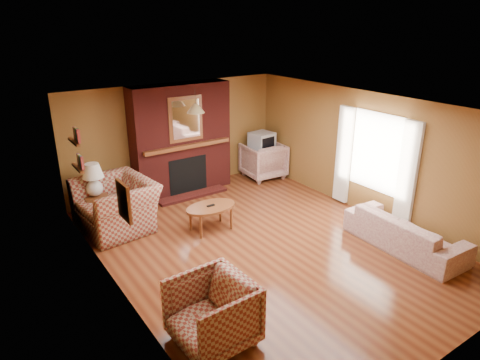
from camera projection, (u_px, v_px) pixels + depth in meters
floor at (264, 245)px, 7.39m from camera, size 6.50×6.50×0.00m
ceiling at (268, 107)px, 6.54m from camera, size 6.50×6.50×0.00m
wall_back at (176, 137)px, 9.47m from camera, size 6.50×0.00×6.50m
wall_front at (456, 272)px, 4.46m from camera, size 6.50×0.00×6.50m
wall_left at (116, 219)px, 5.64m from camera, size 0.00×6.50×6.50m
wall_right at (368, 154)px, 8.29m from camera, size 0.00×6.50×6.50m
fireplace at (182, 140)px, 9.27m from camera, size 2.20×0.82×2.40m
window_right at (374, 161)px, 8.13m from camera, size 0.10×1.85×2.00m
bookshelf at (77, 150)px, 6.97m from camera, size 0.09×0.55×0.71m
botanical_print at (124, 201)px, 5.31m from camera, size 0.05×0.40×0.50m
pendant_light at (196, 108)px, 8.45m from camera, size 0.36×0.36×0.48m
plaid_loveseat at (116, 205)px, 7.85m from camera, size 1.37×1.53×0.92m
plaid_armchair at (212, 313)px, 5.05m from camera, size 0.95×0.92×0.84m
floral_sofa at (405, 232)px, 7.21m from camera, size 0.88×2.08×0.60m
floral_armchair at (263, 160)px, 10.41m from camera, size 0.98×1.00×0.84m
coffee_table at (211, 209)px, 7.79m from camera, size 0.96×0.60×0.49m
side_table at (97, 210)px, 8.07m from camera, size 0.46×0.46×0.57m
table_lamp at (93, 178)px, 7.84m from camera, size 0.38×0.38×0.63m
tv_stand at (261, 163)px, 10.52m from camera, size 0.61×0.56×0.63m
crt_tv at (262, 142)px, 10.32m from camera, size 0.56×0.56×0.47m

